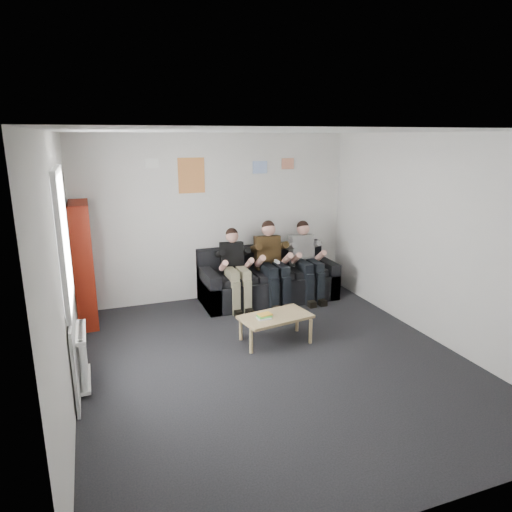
% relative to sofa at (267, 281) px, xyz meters
% --- Properties ---
extents(room_shell, '(5.00, 5.00, 5.00)m').
position_rel_sofa_xyz_m(room_shell, '(-0.73, -2.08, 1.04)').
color(room_shell, black).
rests_on(room_shell, ground).
extents(sofa, '(2.22, 0.91, 0.86)m').
position_rel_sofa_xyz_m(sofa, '(0.00, 0.00, 0.00)').
color(sofa, black).
rests_on(sofa, ground).
extents(bookshelf, '(0.27, 0.80, 1.77)m').
position_rel_sofa_xyz_m(bookshelf, '(-2.83, -0.03, 0.58)').
color(bookshelf, maroon).
rests_on(bookshelf, ground).
extents(coffee_table, '(0.92, 0.51, 0.37)m').
position_rel_sofa_xyz_m(coffee_table, '(-0.51, -1.58, 0.02)').
color(coffee_table, tan).
rests_on(coffee_table, ground).
extents(game_cases, '(0.21, 0.18, 0.04)m').
position_rel_sofa_xyz_m(game_cases, '(-0.68, -1.60, 0.08)').
color(game_cases, silver).
rests_on(game_cases, coffee_table).
extents(person_left, '(0.37, 0.78, 1.26)m').
position_rel_sofa_xyz_m(person_left, '(-0.62, -0.20, 0.33)').
color(person_left, black).
rests_on(person_left, sofa).
extents(person_middle, '(0.41, 0.87, 1.34)m').
position_rel_sofa_xyz_m(person_middle, '(0.00, -0.20, 0.36)').
color(person_middle, '#443116').
rests_on(person_middle, sofa).
extents(person_right, '(0.39, 0.82, 1.29)m').
position_rel_sofa_xyz_m(person_right, '(0.62, -0.20, 0.34)').
color(person_right, silver).
rests_on(person_right, sofa).
extents(radiator, '(0.10, 0.64, 0.60)m').
position_rel_sofa_xyz_m(radiator, '(-2.88, -1.88, 0.04)').
color(radiator, white).
rests_on(radiator, ground).
extents(window, '(0.05, 1.30, 2.36)m').
position_rel_sofa_xyz_m(window, '(-2.96, -1.88, 0.72)').
color(window, white).
rests_on(window, room_shell).
extents(poster_large, '(0.42, 0.01, 0.55)m').
position_rel_sofa_xyz_m(poster_large, '(-1.13, 0.41, 1.74)').
color(poster_large, '#EEB754').
rests_on(poster_large, room_shell).
extents(poster_blue, '(0.25, 0.01, 0.20)m').
position_rel_sofa_xyz_m(poster_blue, '(0.02, 0.41, 1.84)').
color(poster_blue, '#4587EC').
rests_on(poster_blue, room_shell).
extents(poster_pink, '(0.22, 0.01, 0.18)m').
position_rel_sofa_xyz_m(poster_pink, '(0.52, 0.41, 1.89)').
color(poster_pink, '#C43D82').
rests_on(poster_pink, room_shell).
extents(poster_sign, '(0.20, 0.01, 0.14)m').
position_rel_sofa_xyz_m(poster_sign, '(-1.73, 0.41, 1.94)').
color(poster_sign, white).
rests_on(poster_sign, room_shell).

